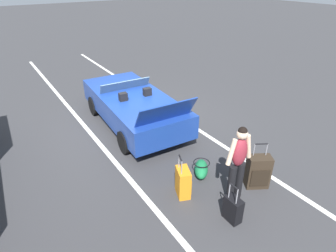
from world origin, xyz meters
The scene contains 9 objects.
ground_plane centered at (0.00, 0.00, 0.00)m, with size 80.00×80.00×0.00m, color #333335.
lot_line_near centered at (0.00, -1.39, 0.00)m, with size 18.00×0.12×0.01m, color silver.
lot_line_mid centered at (0.00, 1.31, 0.00)m, with size 18.00×0.12×0.01m, color silver.
convertible_car centered at (0.20, -0.01, 0.59)m, with size 4.31×2.02×1.50m.
suitcase_large_black centered at (-3.95, -0.87, 0.37)m, with size 0.48×0.56×1.02m.
suitcase_medium_bright centered at (-3.29, 0.60, 0.31)m, with size 0.46×0.38×0.93m.
suitcase_small_carryon centered at (-4.35, 0.24, 0.25)m, with size 0.34×0.23×0.83m.
duffel_bag centered at (-3.00, -0.13, 0.16)m, with size 0.68×0.64×0.34m.
traveler_person centered at (-3.95, -0.19, 0.93)m, with size 0.25×0.61×1.65m.
Camera 1 is at (-6.84, 3.33, 4.06)m, focal length 30.15 mm.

